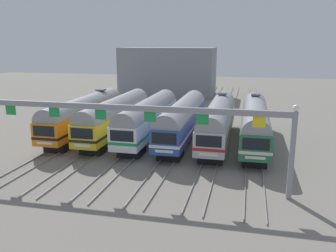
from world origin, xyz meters
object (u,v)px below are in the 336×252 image
at_px(commuter_train_blue, 182,118).
at_px(commuter_train_white, 149,117).
at_px(commuter_train_stainless, 218,120).
at_px(commuter_train_green, 255,122).
at_px(commuter_train_yellow, 116,115).
at_px(catenary_gantry, 125,119).
at_px(commuter_train_orange, 85,114).

bearing_deg(commuter_train_blue, commuter_train_white, 180.00).
bearing_deg(commuter_train_stainless, commuter_train_blue, -179.94).
distance_m(commuter_train_blue, commuter_train_green, 8.07).
height_order(commuter_train_yellow, commuter_train_stainless, commuter_train_stainless).
relative_size(commuter_train_blue, catenary_gantry, 0.71).
distance_m(commuter_train_green, catenary_gantry, 17.06).
distance_m(commuter_train_yellow, catenary_gantry, 15.03).
xyz_separation_m(commuter_train_blue, commuter_train_green, (8.07, 0.00, 0.00)).
height_order(commuter_train_orange, commuter_train_green, same).
xyz_separation_m(commuter_train_white, commuter_train_green, (12.11, 0.00, 0.00)).
relative_size(commuter_train_stainless, catenary_gantry, 0.71).
distance_m(commuter_train_white, commuter_train_blue, 4.04).
distance_m(commuter_train_orange, catenary_gantry, 17.06).
xyz_separation_m(commuter_train_orange, commuter_train_stainless, (16.15, 0.00, 0.00)).
bearing_deg(commuter_train_blue, commuter_train_yellow, 180.00).
bearing_deg(commuter_train_blue, catenary_gantry, -98.51).
distance_m(commuter_train_yellow, commuter_train_blue, 8.07).
height_order(commuter_train_orange, commuter_train_stainless, same).
bearing_deg(commuter_train_stainless, commuter_train_yellow, -179.98).
xyz_separation_m(commuter_train_yellow, commuter_train_white, (4.04, 0.00, 0.00)).
relative_size(commuter_train_blue, commuter_train_green, 1.00).
bearing_deg(commuter_train_green, commuter_train_yellow, -179.98).
distance_m(commuter_train_white, commuter_train_stainless, 8.07).
xyz_separation_m(commuter_train_blue, catenary_gantry, (-2.02, -13.49, 2.66)).
height_order(commuter_train_orange, catenary_gantry, catenary_gantry).
relative_size(commuter_train_blue, commuter_train_stainless, 1.00).
bearing_deg(commuter_train_white, commuter_train_green, 0.02).
bearing_deg(commuter_train_white, commuter_train_yellow, 180.00).
bearing_deg(commuter_train_white, commuter_train_blue, 0.00).
distance_m(commuter_train_blue, catenary_gantry, 13.90).
relative_size(commuter_train_orange, catenary_gantry, 0.71).
height_order(commuter_train_white, catenary_gantry, catenary_gantry).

